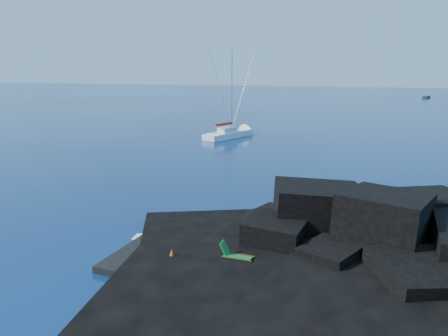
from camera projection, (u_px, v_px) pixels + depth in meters
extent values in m
plane|color=#04163D|center=(115.00, 256.00, 22.97)|extent=(400.00, 400.00, 0.00)
cube|color=black|center=(199.00, 263.00, 22.23)|extent=(9.08, 6.86, 0.70)
cube|color=white|center=(182.00, 261.00, 21.59)|extent=(1.90, 1.29, 0.05)
cone|color=#E65F0C|center=(172.00, 255.00, 21.58)|extent=(0.52, 0.52, 0.61)
cube|color=#232227|center=(426.00, 98.00, 135.84)|extent=(2.94, 4.86, 0.62)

